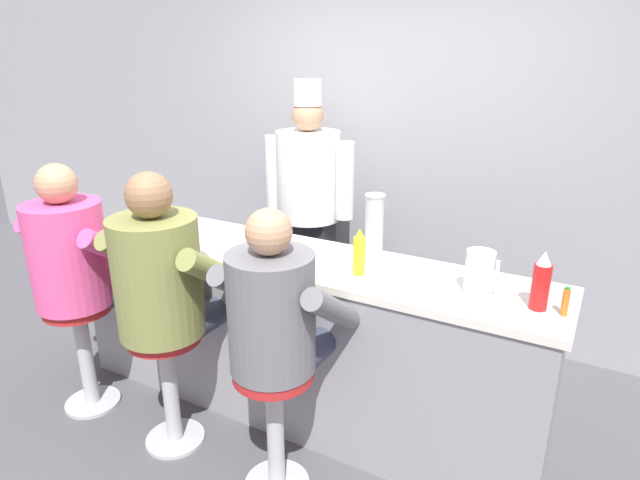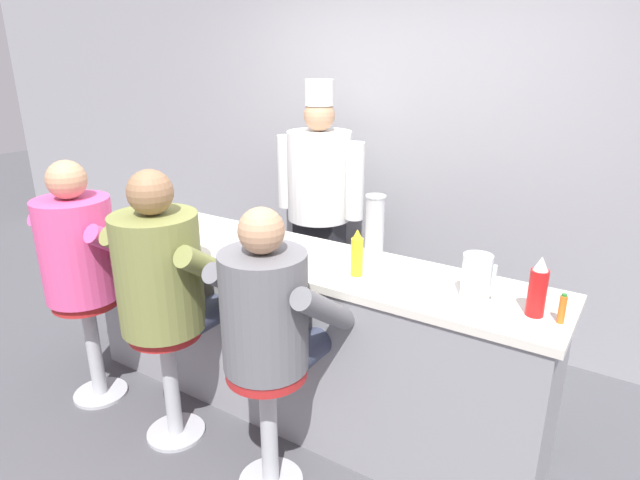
{
  "view_description": "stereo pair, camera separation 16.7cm",
  "coord_description": "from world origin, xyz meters",
  "views": [
    {
      "loc": [
        1.43,
        -2.0,
        2.02
      ],
      "look_at": [
        0.18,
        0.25,
        1.11
      ],
      "focal_mm": 30.0,
      "sensor_mm": 36.0,
      "label": 1
    },
    {
      "loc": [
        1.58,
        -1.91,
        2.02
      ],
      "look_at": [
        0.18,
        0.25,
        1.11
      ],
      "focal_mm": 30.0,
      "sensor_mm": 36.0,
      "label": 2
    }
  ],
  "objects": [
    {
      "name": "coffee_mug_blue",
      "position": [
        -0.27,
        0.36,
        1.03
      ],
      "size": [
        0.13,
        0.08,
        0.09
      ],
      "color": "#4C7AB2",
      "rests_on": "diner_counter"
    },
    {
      "name": "ground_plane",
      "position": [
        0.0,
        0.0,
        0.0
      ],
      "size": [
        20.0,
        20.0,
        0.0
      ],
      "primitive_type": "plane",
      "color": "#4C4C51"
    },
    {
      "name": "cereal_bowl",
      "position": [
        -1.18,
        0.3,
        1.02
      ],
      "size": [
        0.13,
        0.13,
        0.06
      ],
      "color": "white",
      "rests_on": "diner_counter"
    },
    {
      "name": "mustard_bottle_yellow",
      "position": [
        0.43,
        0.21,
        1.1
      ],
      "size": [
        0.06,
        0.06,
        0.24
      ],
      "color": "yellow",
      "rests_on": "diner_counter"
    },
    {
      "name": "diner_seated_olive",
      "position": [
        -0.43,
        -0.24,
        0.93
      ],
      "size": [
        0.65,
        0.64,
        1.5
      ],
      "color": "#B2B5BA",
      "rests_on": "ground_plane"
    },
    {
      "name": "breakfast_plate",
      "position": [
        -0.88,
        0.12,
        1.0
      ],
      "size": [
        0.22,
        0.22,
        0.04
      ],
      "color": "white",
      "rests_on": "diner_counter"
    },
    {
      "name": "cup_stack_steel",
      "position": [
        0.42,
        0.4,
        1.17
      ],
      "size": [
        0.1,
        0.1,
        0.36
      ],
      "color": "#B7BABF",
      "rests_on": "diner_counter"
    },
    {
      "name": "ketchup_bottle_red",
      "position": [
        1.25,
        0.24,
        1.11
      ],
      "size": [
        0.07,
        0.07,
        0.26
      ],
      "color": "red",
      "rests_on": "diner_counter"
    },
    {
      "name": "diner_seated_pink",
      "position": [
        -1.1,
        -0.25,
        0.91
      ],
      "size": [
        0.63,
        0.62,
        1.47
      ],
      "color": "#B2B5BA",
      "rests_on": "ground_plane"
    },
    {
      "name": "wall_back",
      "position": [
        0.0,
        1.68,
        1.35
      ],
      "size": [
        10.0,
        0.06,
        2.7
      ],
      "color": "#99999E",
      "rests_on": "ground_plane"
    },
    {
      "name": "cook_in_whites_near",
      "position": [
        -0.48,
        1.27,
        1.01
      ],
      "size": [
        0.72,
        0.46,
        1.84
      ],
      "color": "#232328",
      "rests_on": "ground_plane"
    },
    {
      "name": "diner_counter",
      "position": [
        0.0,
        0.28,
        0.49
      ],
      "size": [
        2.82,
        0.57,
        0.99
      ],
      "color": "gray",
      "rests_on": "ground_plane"
    },
    {
      "name": "diner_seated_grey",
      "position": [
        0.24,
        -0.25,
        0.89
      ],
      "size": [
        0.58,
        0.58,
        1.42
      ],
      "color": "#B2B5BA",
      "rests_on": "ground_plane"
    },
    {
      "name": "water_pitcher_clear",
      "position": [
        0.99,
        0.27,
        1.09
      ],
      "size": [
        0.15,
        0.13,
        0.2
      ],
      "color": "silver",
      "rests_on": "diner_counter"
    },
    {
      "name": "hot_sauce_bottle_orange",
      "position": [
        1.35,
        0.22,
        1.05
      ],
      "size": [
        0.03,
        0.03,
        0.13
      ],
      "color": "orange",
      "rests_on": "diner_counter"
    }
  ]
}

